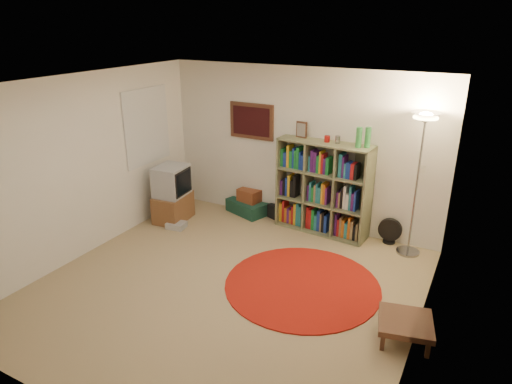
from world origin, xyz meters
TOP-DOWN VIEW (x-y plane):
  - room at (-0.05, 0.05)m, footprint 4.54×4.54m
  - bookshelf at (0.44, 2.11)m, footprint 1.48×0.54m
  - floor_lamp at (1.83, 2.00)m, footprint 0.46×0.46m
  - floor_fan at (1.51, 2.18)m, footprint 0.35×0.19m
  - tv_stand at (-1.85, 1.34)m, footprint 0.51×0.68m
  - dvd_box at (-1.62, 1.10)m, footprint 0.32×0.27m
  - suitcase at (-0.90, 2.18)m, footprint 0.80×0.65m
  - wicker_basket at (-0.87, 2.18)m, footprint 0.42×0.34m
  - duffel_bag at (-0.31, 2.24)m, footprint 0.42×0.39m
  - paper_towel at (0.08, 2.18)m, footprint 0.13×0.13m
  - red_rug at (0.82, 0.49)m, footprint 1.96×1.96m
  - side_table at (2.16, 0.04)m, footprint 0.65×0.65m

SIDE VIEW (x-z plane):
  - red_rug at x=0.82m, z-range 0.00..0.02m
  - dvd_box at x=-1.62m, z-range 0.00..0.09m
  - suitcase at x=-0.90m, z-range 0.00..0.22m
  - duffel_bag at x=-0.31m, z-range 0.00..0.24m
  - paper_towel at x=0.08m, z-range 0.00..0.25m
  - floor_fan at x=1.51m, z-range 0.00..0.40m
  - side_table at x=2.16m, z-range 0.08..0.33m
  - wicker_basket at x=-0.87m, z-range 0.22..0.43m
  - tv_stand at x=-1.85m, z-range -0.02..0.92m
  - bookshelf at x=0.44m, z-range -0.17..1.57m
  - room at x=-0.05m, z-range -0.01..2.53m
  - floor_lamp at x=1.83m, z-range 0.67..2.70m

